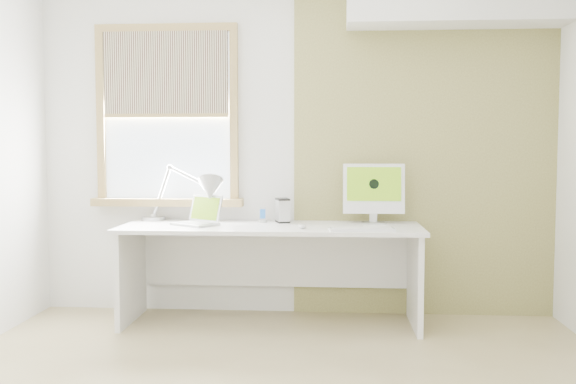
# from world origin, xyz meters

# --- Properties ---
(room) EXTENTS (4.04, 3.54, 2.64)m
(room) POSITION_xyz_m (0.00, 0.00, 1.30)
(room) COLOR tan
(room) RESTS_ON ground
(accent_wall) EXTENTS (2.00, 0.02, 2.60)m
(accent_wall) POSITION_xyz_m (1.00, 1.74, 1.30)
(accent_wall) COLOR olive
(accent_wall) RESTS_ON room
(window) EXTENTS (1.20, 0.14, 1.42)m
(window) POSITION_xyz_m (-1.00, 1.71, 1.54)
(window) COLOR olive
(window) RESTS_ON room
(desk) EXTENTS (2.20, 0.70, 0.73)m
(desk) POSITION_xyz_m (-0.15, 1.44, 0.53)
(desk) COLOR white
(desk) RESTS_ON room
(desk_lamp) EXTENTS (0.72, 0.47, 0.44)m
(desk_lamp) POSITION_xyz_m (-0.70, 1.50, 0.96)
(desk_lamp) COLOR #B9BBBE
(desk_lamp) RESTS_ON desk
(laptop) EXTENTS (0.40, 0.38, 0.22)m
(laptop) POSITION_xyz_m (-0.68, 1.40, 0.78)
(laptop) COLOR #B9BBBE
(laptop) RESTS_ON desk
(phone_dock) EXTENTS (0.07, 0.07, 0.12)m
(phone_dock) POSITION_xyz_m (-0.23, 1.57, 0.76)
(phone_dock) COLOR #B9BBBE
(phone_dock) RESTS_ON desk
(external_drive) EXTENTS (0.13, 0.16, 0.18)m
(external_drive) POSITION_xyz_m (-0.08, 1.59, 0.82)
(external_drive) COLOR #B9BBBE
(external_drive) RESTS_ON desk
(imac) EXTENTS (0.46, 0.15, 0.45)m
(imac) POSITION_xyz_m (0.61, 1.57, 0.98)
(imac) COLOR #B9BBBE
(imac) RESTS_ON desk
(keyboard) EXTENTS (0.46, 0.17, 0.02)m
(keyboard) POSITION_xyz_m (0.50, 1.15, 0.74)
(keyboard) COLOR white
(keyboard) RESTS_ON desk
(mouse) EXTENTS (0.07, 0.10, 0.03)m
(mouse) POSITION_xyz_m (0.09, 1.25, 0.74)
(mouse) COLOR white
(mouse) RESTS_ON desk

